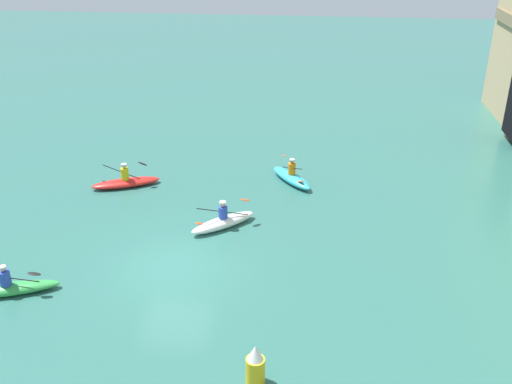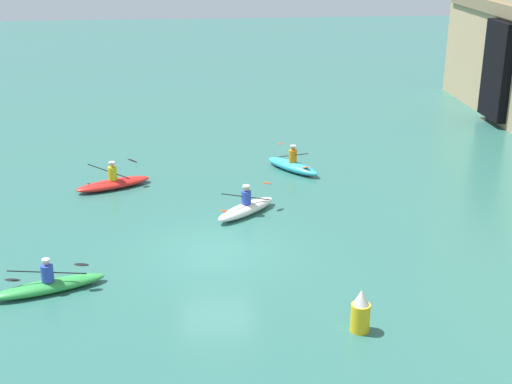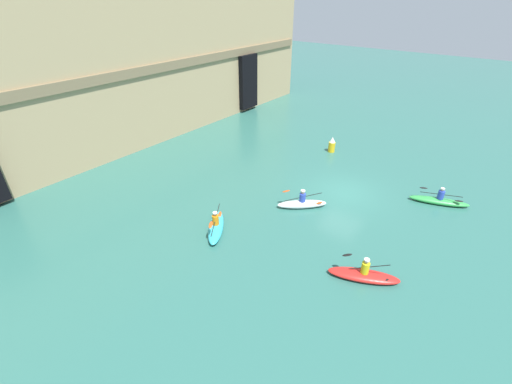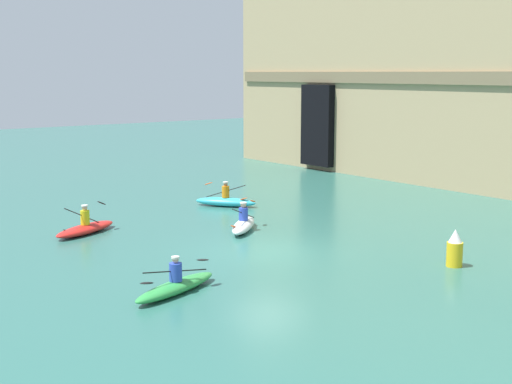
# 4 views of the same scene
# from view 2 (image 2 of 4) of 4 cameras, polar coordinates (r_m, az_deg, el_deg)

# --- Properties ---
(ground_plane) EXTENTS (120.00, 120.00, 0.00)m
(ground_plane) POSITION_cam_2_polar(r_m,az_deg,el_deg) (23.45, -3.21, -4.84)
(ground_plane) COLOR #2D665B
(kayak_white) EXTENTS (2.45, 2.58, 1.14)m
(kayak_white) POSITION_cam_2_polar(r_m,az_deg,el_deg) (26.26, -0.79, -1.27)
(kayak_white) COLOR white
(kayak_white) RESTS_ON ground
(kayak_cyan) EXTENTS (2.78, 2.36, 1.15)m
(kayak_cyan) POSITION_cam_2_polar(r_m,az_deg,el_deg) (30.91, 2.95, 2.15)
(kayak_cyan) COLOR #33B2C6
(kayak_cyan) RESTS_ON ground
(kayak_red) EXTENTS (2.05, 3.15, 1.20)m
(kayak_red) POSITION_cam_2_polar(r_m,az_deg,el_deg) (29.44, -11.35, 0.72)
(kayak_red) COLOR red
(kayak_red) RESTS_ON ground
(kayak_green) EXTENTS (1.75, 3.33, 1.07)m
(kayak_green) POSITION_cam_2_polar(r_m,az_deg,el_deg) (21.80, -16.25, -7.15)
(kayak_green) COLOR green
(kayak_green) RESTS_ON ground
(marker_buoy) EXTENTS (0.51, 0.51, 1.22)m
(marker_buoy) POSITION_cam_2_polar(r_m,az_deg,el_deg) (19.13, 8.36, -9.47)
(marker_buoy) COLOR yellow
(marker_buoy) RESTS_ON ground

